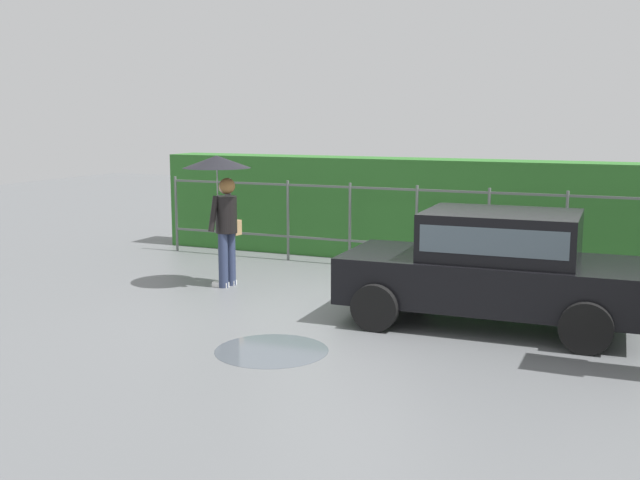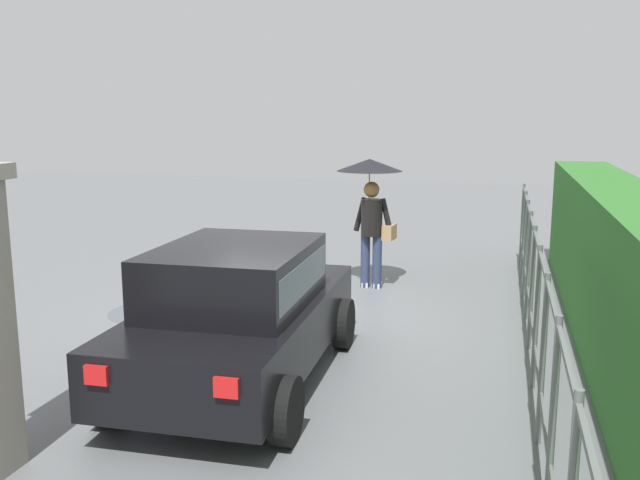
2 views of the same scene
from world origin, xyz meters
name	(u,v)px [view 1 (image 1 of 2)]	position (x,y,z in m)	size (l,w,h in m)	color
ground_plane	(346,311)	(0.00, 0.00, 0.00)	(40.00, 40.00, 0.00)	slate
car	(493,263)	(1.96, 0.12, 0.80)	(3.78, 1.96, 1.48)	black
pedestrian	(221,188)	(-2.38, 0.67, 1.56)	(1.05, 1.05, 2.07)	#2D3856
fence_section	(452,226)	(0.71, 3.08, 0.83)	(11.21, 0.05, 1.50)	#59605B
hedge_row	(465,212)	(0.71, 4.08, 0.95)	(12.16, 0.90, 1.90)	#2D6B28
puddle_near	(272,350)	(-0.13, -2.01, 0.00)	(1.32, 1.32, 0.00)	#4C545B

